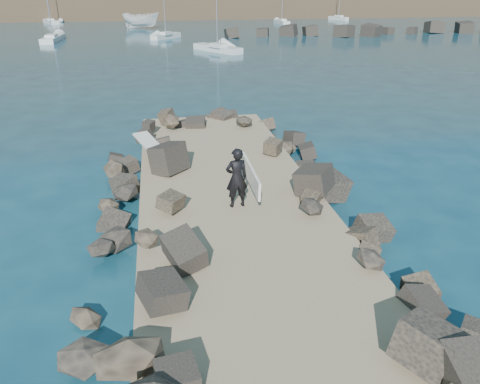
{
  "coord_description": "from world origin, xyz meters",
  "views": [
    {
      "loc": [
        -2.16,
        -13.27,
        7.08
      ],
      "look_at": [
        0.0,
        -1.0,
        1.5
      ],
      "focal_mm": 35.0,
      "sensor_mm": 36.0,
      "label": 1
    }
  ],
  "objects_px": {
    "boat_imported": "(141,20)",
    "surfboard_resting": "(153,150)",
    "surfer_with_board": "(239,178)",
    "sailboat_c": "(217,48)"
  },
  "relations": [
    {
      "from": "surfer_with_board",
      "to": "sailboat_c",
      "type": "xyz_separation_m",
      "value": [
        4.68,
        41.11,
        -1.22
      ]
    },
    {
      "from": "boat_imported",
      "to": "sailboat_c",
      "type": "relative_size",
      "value": 0.81
    },
    {
      "from": "boat_imported",
      "to": "sailboat_c",
      "type": "bearing_deg",
      "value": -134.72
    },
    {
      "from": "surfboard_resting",
      "to": "boat_imported",
      "type": "height_order",
      "value": "boat_imported"
    },
    {
      "from": "boat_imported",
      "to": "sailboat_c",
      "type": "xyz_separation_m",
      "value": [
        8.94,
        -31.54,
        -0.98
      ]
    },
    {
      "from": "boat_imported",
      "to": "surfboard_resting",
      "type": "bearing_deg",
      "value": -149.17
    },
    {
      "from": "surfer_with_board",
      "to": "surfboard_resting",
      "type": "bearing_deg",
      "value": 119.21
    },
    {
      "from": "surfer_with_board",
      "to": "sailboat_c",
      "type": "height_order",
      "value": "sailboat_c"
    },
    {
      "from": "surfer_with_board",
      "to": "sailboat_c",
      "type": "bearing_deg",
      "value": 83.5
    },
    {
      "from": "surfboard_resting",
      "to": "surfer_with_board",
      "type": "bearing_deg",
      "value": -85.33
    }
  ]
}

